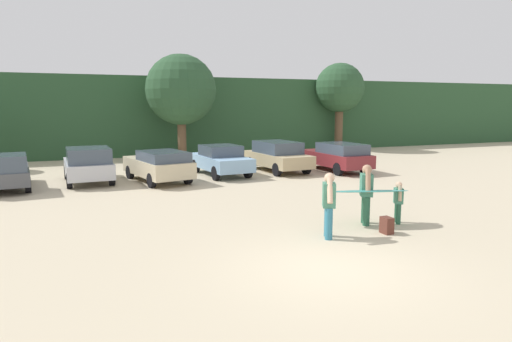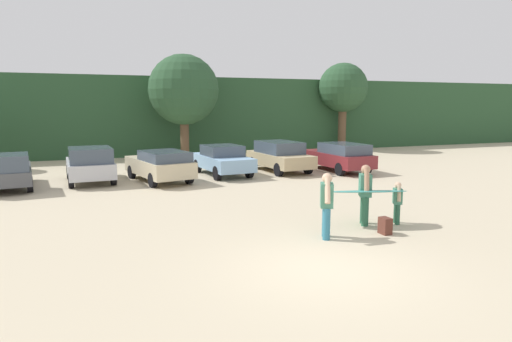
# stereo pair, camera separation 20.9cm
# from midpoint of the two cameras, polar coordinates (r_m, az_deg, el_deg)

# --- Properties ---
(ground_plane) EXTENTS (120.00, 120.00, 0.00)m
(ground_plane) POSITION_cam_midpoint_polar(r_m,az_deg,el_deg) (9.81, 8.76, -12.22)
(ground_plane) COLOR #C1B293
(hillside_ridge) EXTENTS (108.00, 12.00, 5.38)m
(hillside_ridge) POSITION_cam_midpoint_polar(r_m,az_deg,el_deg) (36.83, -14.50, 6.94)
(hillside_ridge) COLOR #284C2D
(hillside_ridge) RESTS_ON ground_plane
(tree_far_left) EXTENTS (4.42, 4.42, 6.62)m
(tree_far_left) POSITION_cam_midpoint_polar(r_m,az_deg,el_deg) (28.89, -9.77, 10.13)
(tree_far_left) COLOR brown
(tree_far_left) RESTS_ON ground_plane
(tree_left) EXTENTS (3.69, 3.69, 6.60)m
(tree_left) POSITION_cam_midpoint_polar(r_m,az_deg,el_deg) (34.96, 10.46, 10.29)
(tree_left) COLOR brown
(tree_left) RESTS_ON ground_plane
(parked_car_dark_gray) EXTENTS (2.32, 4.37, 1.52)m
(parked_car_dark_gray) POSITION_cam_midpoint_polar(r_m,az_deg,el_deg) (20.89, -29.78, -0.05)
(parked_car_dark_gray) COLOR #4C4F54
(parked_car_dark_gray) RESTS_ON ground_plane
(parked_car_silver) EXTENTS (2.10, 4.06, 1.62)m
(parked_car_silver) POSITION_cam_midpoint_polar(r_m,az_deg,el_deg) (21.24, -20.87, 0.79)
(parked_car_silver) COLOR silver
(parked_car_silver) RESTS_ON ground_plane
(parked_car_champagne) EXTENTS (2.69, 4.59, 1.44)m
(parked_car_champagne) POSITION_cam_midpoint_polar(r_m,az_deg,el_deg) (20.67, -12.56, 0.77)
(parked_car_champagne) COLOR beige
(parked_car_champagne) RESTS_ON ground_plane
(parked_car_sky_blue) EXTENTS (2.20, 4.34, 1.49)m
(parked_car_sky_blue) POSITION_cam_midpoint_polar(r_m,az_deg,el_deg) (22.20, -4.79, 1.45)
(parked_car_sky_blue) COLOR #84ADD1
(parked_car_sky_blue) RESTS_ON ground_plane
(parked_car_tan) EXTENTS (2.22, 4.46, 1.57)m
(parked_car_tan) POSITION_cam_midpoint_polar(r_m,az_deg,el_deg) (23.42, 2.54, 1.99)
(parked_car_tan) COLOR tan
(parked_car_tan) RESTS_ON ground_plane
(parked_car_maroon) EXTENTS (1.97, 4.57, 1.50)m
(parked_car_maroon) POSITION_cam_midpoint_polar(r_m,az_deg,el_deg) (23.84, 10.02, 1.89)
(parked_car_maroon) COLOR maroon
(parked_car_maroon) RESTS_ON ground_plane
(person_adult) EXTENTS (0.48, 0.72, 1.75)m
(person_adult) POSITION_cam_midpoint_polar(r_m,az_deg,el_deg) (13.27, 13.43, -2.48)
(person_adult) COLOR #26593F
(person_adult) RESTS_ON ground_plane
(person_child) EXTENTS (0.34, 0.46, 1.24)m
(person_child) POSITION_cam_midpoint_polar(r_m,az_deg,el_deg) (13.70, 17.26, -3.53)
(person_child) COLOR #26593F
(person_child) RESTS_ON ground_plane
(person_companion) EXTENTS (0.49, 0.82, 1.72)m
(person_companion) POSITION_cam_midpoint_polar(r_m,az_deg,el_deg) (11.72, 8.76, -3.85)
(person_companion) COLOR teal
(person_companion) RESTS_ON ground_plane
(surfboard_teal) EXTENTS (2.39, 1.32, 0.17)m
(surfboard_teal) POSITION_cam_midpoint_polar(r_m,az_deg,el_deg) (13.17, 13.77, -2.52)
(surfboard_teal) COLOR teal
(backpack_dropped) EXTENTS (0.24, 0.34, 0.45)m
(backpack_dropped) POSITION_cam_midpoint_polar(r_m,az_deg,el_deg) (12.63, 15.87, -6.68)
(backpack_dropped) COLOR #592D23
(backpack_dropped) RESTS_ON ground_plane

